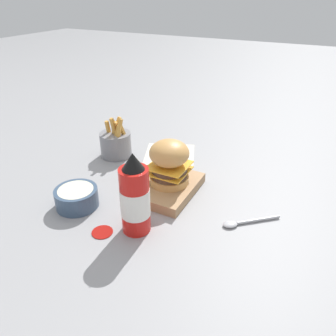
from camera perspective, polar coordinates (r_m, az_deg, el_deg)
ground_plane at (r=0.93m, az=-4.28°, el=-4.32°), size 6.00×6.00×0.00m
serving_board at (r=0.92m, az=0.00°, el=-3.45°), size 0.20×0.15×0.03m
burger at (r=0.89m, az=0.22°, el=1.05°), size 0.11×0.11×0.13m
ketchup_bottle at (r=0.75m, az=-5.78°, el=-5.19°), size 0.07×0.07×0.20m
fries_basket at (r=1.12m, az=-9.08°, el=4.23°), size 0.10×0.10×0.14m
side_bowl at (r=0.89m, az=-15.63°, el=-4.91°), size 0.11×0.11×0.05m
spoon at (r=0.83m, az=12.52°, el=-9.28°), size 0.11×0.13×0.01m
ketchup_puddle at (r=0.80m, az=-11.27°, el=-10.88°), size 0.05×0.05×0.00m
parchment_square at (r=1.13m, az=0.30°, el=2.43°), size 0.22×0.22×0.00m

